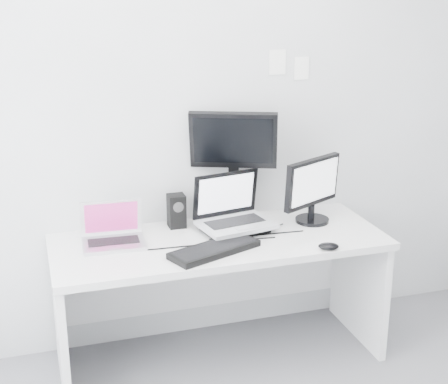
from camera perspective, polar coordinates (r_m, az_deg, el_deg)
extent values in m
plane|color=silver|center=(3.72, -2.00, 6.79)|extent=(3.60, 0.00, 3.60)
cube|color=silver|center=(3.73, -0.39, -9.26)|extent=(1.80, 0.70, 0.73)
cube|color=silver|center=(3.49, -9.59, -2.76)|extent=(0.34, 0.26, 0.24)
cube|color=black|center=(3.72, -4.13, -1.64)|extent=(0.12, 0.12, 0.19)
cube|color=#ABADB2|center=(3.61, 1.08, -1.04)|extent=(0.44, 0.37, 0.33)
cube|color=black|center=(3.75, 0.82, 2.36)|extent=(0.52, 0.35, 0.67)
cube|color=black|center=(3.79, 7.73, 0.22)|extent=(0.47, 0.37, 0.39)
cube|color=black|center=(3.40, -0.83, -4.99)|extent=(0.51, 0.34, 0.03)
ellipsoid|color=black|center=(3.47, 9.02, -4.65)|extent=(0.12, 0.10, 0.04)
cube|color=white|center=(3.82, 4.64, 11.12)|extent=(0.10, 0.00, 0.14)
cube|color=white|center=(3.88, 6.72, 10.58)|extent=(0.09, 0.00, 0.13)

